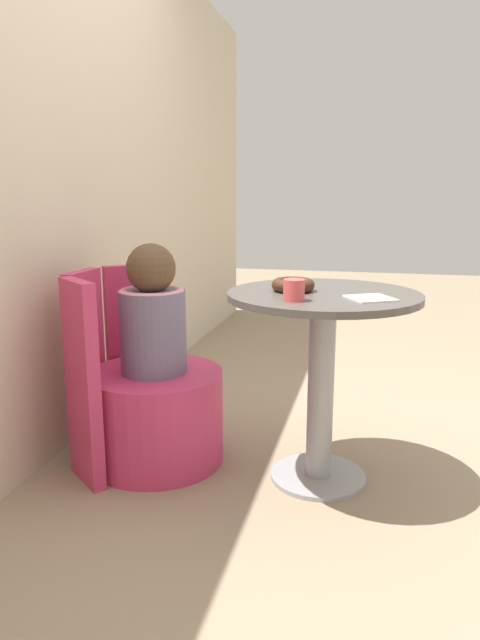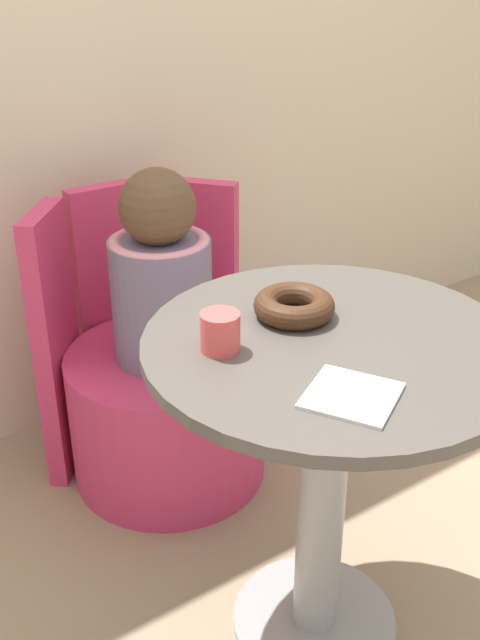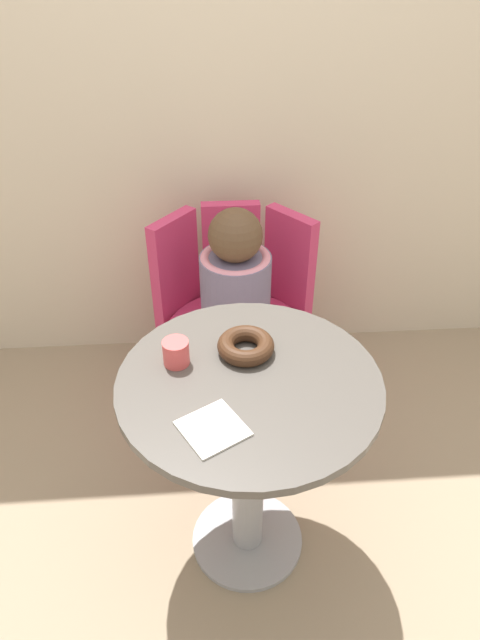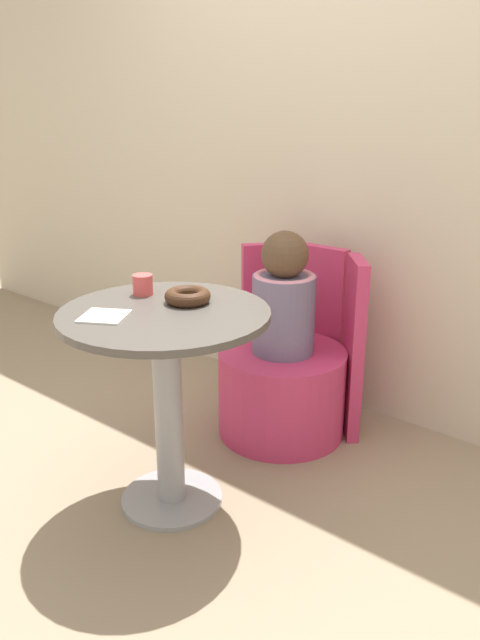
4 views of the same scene
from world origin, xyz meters
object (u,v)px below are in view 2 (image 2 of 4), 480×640
Objects in this scene: round_table at (326,431)px; donut at (294,305)px; tub_chair at (168,413)px; cup at (220,332)px; child_figure at (161,276)px.

donut is (-0.00, 0.11, 0.22)m from round_table.
tub_chair is 7.64× the size of cup.
tub_chair is at bearing 89.23° from donut.
child_figure is 0.63m from cup.
round_table is 4.64× the size of donut.
tub_chair is 1.07× the size of child_figure.
donut is at bearing 90.28° from round_table.
donut reaches higher than round_table.
cup reaches higher than round_table.
cup is at bearing 156.73° from round_table.
round_table is at bearing -89.72° from donut.
round_table is 0.25m from donut.
donut is at bearing -90.77° from child_figure.
cup is (-0.19, 0.08, 0.24)m from round_table.
child_figure is 7.16× the size of cup.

